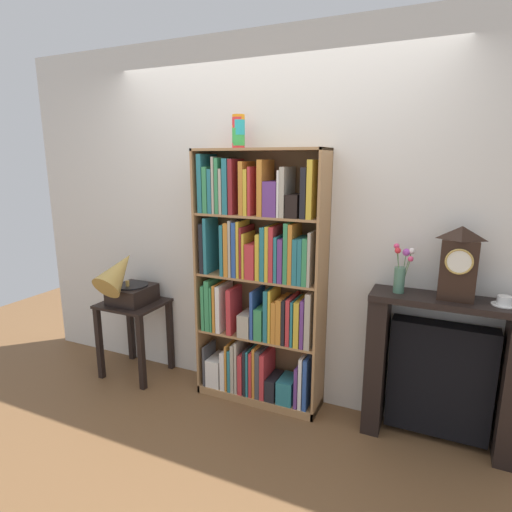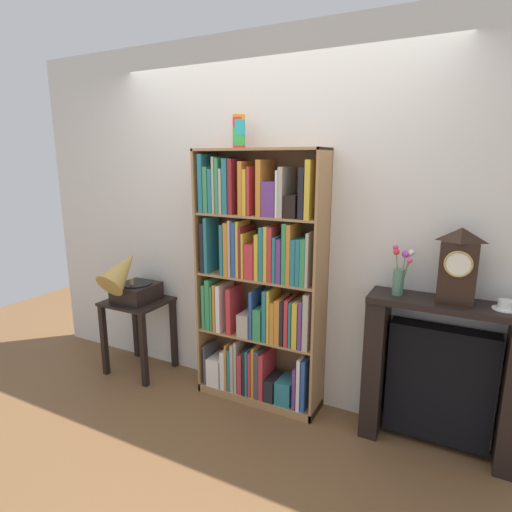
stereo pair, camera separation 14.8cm
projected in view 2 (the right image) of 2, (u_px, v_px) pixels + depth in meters
ground_plane at (252, 406)px, 3.19m from camera, size 7.62×6.40×0.02m
wall_back at (279, 224)px, 3.11m from camera, size 4.62×0.08×2.69m
bookshelf at (259, 289)px, 3.08m from camera, size 0.95×0.28×1.89m
cup_stack at (239, 132)px, 2.91m from camera, size 0.09×0.09×0.23m
side_table_left at (138, 319)px, 3.61m from camera, size 0.50×0.45×0.64m
gramophone at (128, 279)px, 3.45m from camera, size 0.31×0.52×0.50m
fireplace_mantel at (440, 376)px, 2.63m from camera, size 0.91×0.28×0.99m
mantel_clock at (458, 266)px, 2.43m from camera, size 0.20×0.14×0.45m
flower_vase at (400, 274)px, 2.60m from camera, size 0.13×0.11×0.31m
teacup_with_saucer at (505, 306)px, 2.36m from camera, size 0.13×0.13×0.06m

